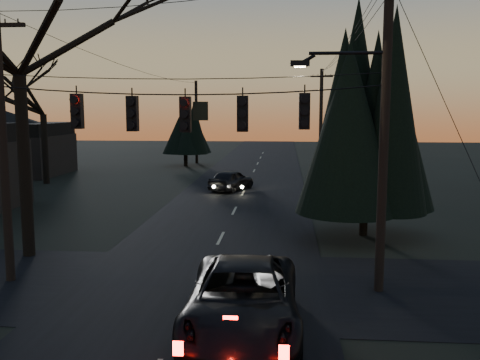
# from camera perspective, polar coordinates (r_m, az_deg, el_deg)

# --- Properties ---
(main_road) EXTENTS (8.00, 120.00, 0.02)m
(main_road) POSITION_cam_1_polar(r_m,az_deg,el_deg) (26.44, -1.03, -4.14)
(main_road) COLOR black
(main_road) RESTS_ON ground
(cross_road) EXTENTS (60.00, 7.00, 0.02)m
(cross_road) POSITION_cam_1_polar(r_m,az_deg,el_deg) (16.86, -4.57, -11.16)
(cross_road) COLOR black
(cross_road) RESTS_ON ground
(utility_pole_right) EXTENTS (5.00, 0.30, 10.00)m
(utility_pole_right) POSITION_cam_1_polar(r_m,az_deg,el_deg) (16.90, 14.55, -11.38)
(utility_pole_right) COLOR black
(utility_pole_right) RESTS_ON ground
(utility_pole_left) EXTENTS (1.80, 0.30, 8.50)m
(utility_pole_left) POSITION_cam_1_polar(r_m,az_deg,el_deg) (18.77, -23.23, -9.82)
(utility_pole_left) COLOR black
(utility_pole_left) RESTS_ON ground
(utility_pole_far_r) EXTENTS (1.80, 0.30, 8.50)m
(utility_pole_far_r) POSITION_cam_1_polar(r_m,az_deg,el_deg) (44.16, 8.50, 0.59)
(utility_pole_far_r) COLOR black
(utility_pole_far_r) RESTS_ON ground
(utility_pole_far_l) EXTENTS (0.30, 0.30, 8.00)m
(utility_pole_far_l) POSITION_cam_1_polar(r_m,az_deg,el_deg) (52.73, -4.63, 1.81)
(utility_pole_far_l) COLOR black
(utility_pole_far_l) RESTS_ON ground
(span_signal_assembly) EXTENTS (11.50, 0.44, 1.50)m
(span_signal_assembly) POSITION_cam_1_polar(r_m,az_deg,el_deg) (15.99, -5.63, 7.17)
(span_signal_assembly) COLOR black
(span_signal_assembly) RESTS_ON ground
(evergreen_right) EXTENTS (4.57, 4.57, 8.73)m
(evergreen_right) POSITION_cam_1_polar(r_m,az_deg,el_deg) (23.12, 13.37, 6.31)
(evergreen_right) COLOR black
(evergreen_right) RESTS_ON ground
(bare_tree_dist) EXTENTS (7.46, 7.46, 9.94)m
(bare_tree_dist) POSITION_cam_1_polar(r_m,az_deg,el_deg) (40.65, -20.38, 9.38)
(bare_tree_dist) COLOR black
(bare_tree_dist) RESTS_ON ground
(evergreen_dist) EXTENTS (3.81, 3.81, 5.43)m
(evergreen_dist) POSITION_cam_1_polar(r_m,az_deg,el_deg) (50.00, -5.85, 5.27)
(evergreen_dist) COLOR black
(evergreen_dist) RESTS_ON ground
(house_left_far) EXTENTS (9.00, 7.00, 5.20)m
(house_left_far) POSITION_cam_1_polar(r_m,az_deg,el_deg) (47.57, -23.66, 3.68)
(house_left_far) COLOR black
(house_left_far) RESTS_ON ground
(suv_near) EXTENTS (2.87, 5.96, 1.64)m
(suv_near) POSITION_cam_1_polar(r_m,az_deg,el_deg) (13.36, 0.30, -12.62)
(suv_near) COLOR black
(suv_near) RESTS_ON ground
(sedan_oncoming_a) EXTENTS (3.06, 4.37, 1.38)m
(sedan_oncoming_a) POSITION_cam_1_polar(r_m,az_deg,el_deg) (35.22, -0.94, -0.02)
(sedan_oncoming_a) COLOR black
(sedan_oncoming_a) RESTS_ON ground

